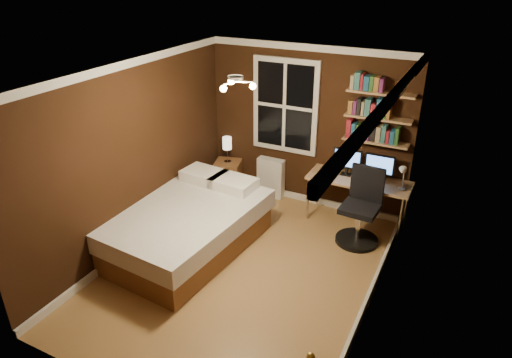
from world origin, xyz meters
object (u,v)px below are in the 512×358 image
at_px(bedside_lamp, 227,150).
at_px(bed, 184,225).
at_px(monitor_left, 347,162).
at_px(monitor_right, 379,168).
at_px(nightstand, 228,176).
at_px(radiator, 271,178).
at_px(desk_lamp, 403,177).
at_px(office_chair, 361,214).
at_px(desk, 359,183).

bearing_deg(bedside_lamp, bed, -79.92).
bearing_deg(monitor_left, monitor_right, 0.00).
xyz_separation_m(nightstand, radiator, (0.74, 0.13, 0.07)).
distance_m(monitor_right, desk_lamp, 0.41).
bearing_deg(office_chair, monitor_right, 86.59).
relative_size(radiator, monitor_right, 1.60).
xyz_separation_m(bed, desk, (1.92, 1.68, 0.32)).
distance_m(nightstand, desk, 2.25).
height_order(nightstand, desk, desk).
distance_m(monitor_left, desk_lamp, 0.85).
distance_m(bedside_lamp, desk_lamp, 2.84).
height_order(monitor_right, desk_lamp, desk_lamp).
bearing_deg(nightstand, office_chair, -28.14).
distance_m(radiator, monitor_right, 1.83).
relative_size(nightstand, office_chair, 0.49).
xyz_separation_m(monitor_left, monitor_right, (0.47, 0.00, 0.00)).
bearing_deg(monitor_right, bed, -141.04).
bearing_deg(radiator, desk, -6.88).
height_order(monitor_right, office_chair, monitor_right).
height_order(bed, desk_lamp, desk_lamp).
height_order(radiator, monitor_left, monitor_left).
relative_size(desk, office_chair, 1.38).
bearing_deg(radiator, bed, -103.01).
relative_size(bedside_lamp, desk_lamp, 0.99).
bearing_deg(monitor_left, desk_lamp, -13.82).
relative_size(monitor_left, monitor_right, 1.00).
relative_size(bed, radiator, 3.54).
bearing_deg(bedside_lamp, monitor_right, 0.62).
xyz_separation_m(bed, monitor_left, (1.70, 1.75, 0.58)).
height_order(radiator, monitor_right, monitor_right).
xyz_separation_m(monitor_right, desk_lamp, (0.36, -0.20, 0.02)).
bearing_deg(bed, radiator, 81.95).
relative_size(bed, desk_lamp, 5.35).
distance_m(bedside_lamp, radiator, 0.85).
xyz_separation_m(radiator, monitor_right, (1.74, -0.11, 0.57)).
relative_size(nightstand, monitor_left, 1.26).
relative_size(nightstand, desk, 0.35).
height_order(bedside_lamp, desk_lamp, desk_lamp).
xyz_separation_m(monitor_right, office_chair, (-0.07, -0.55, -0.49)).
distance_m(nightstand, monitor_left, 2.10).
height_order(bedside_lamp, radiator, bedside_lamp).
bearing_deg(office_chair, nightstand, 171.75).
distance_m(desk, office_chair, 0.55).
xyz_separation_m(bedside_lamp, radiator, (0.74, 0.13, -0.41)).
xyz_separation_m(nightstand, desk_lamp, (2.83, -0.18, 0.66)).
bearing_deg(desk_lamp, radiator, 171.61).
distance_m(radiator, monitor_left, 1.39).
distance_m(bed, radiator, 1.90).
bearing_deg(bed, nightstand, 105.04).
xyz_separation_m(bedside_lamp, desk_lamp, (2.83, -0.18, 0.18)).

